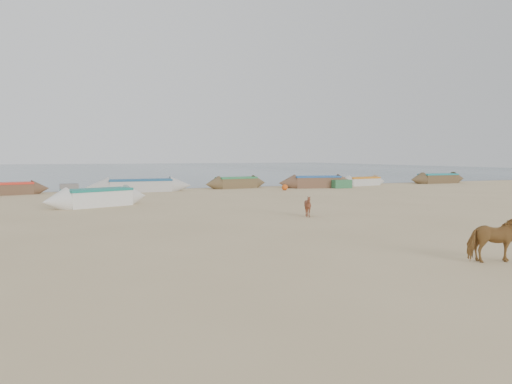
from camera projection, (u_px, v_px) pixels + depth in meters
The scene contains 7 objects.
ground at pixel (301, 229), 17.03m from camera, with size 140.00×140.00×0.00m, color tan.
sea at pixel (93, 169), 92.41m from camera, with size 160.00×160.00×0.00m, color slate.
cow_adult at pixel (496, 239), 11.67m from camera, with size 0.60×1.31×1.11m, color brown.
calf_front at pixel (308, 206), 20.37m from camera, with size 0.72×0.80×0.89m, color brown.
near_canoe at pixel (98, 197), 24.57m from camera, with size 5.46×1.27×0.88m, color silver, non-canonical shape.
waterline_canoes at pixel (165, 185), 35.47m from camera, with size 56.75×4.44×0.93m.
beach_clutter at pixel (229, 185), 36.77m from camera, with size 45.34×5.16×0.64m.
Camera 1 is at (-7.98, -14.97, 2.51)m, focal length 35.00 mm.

